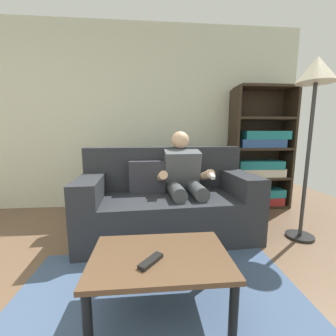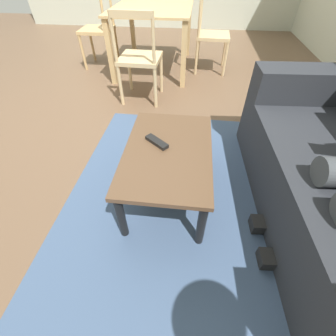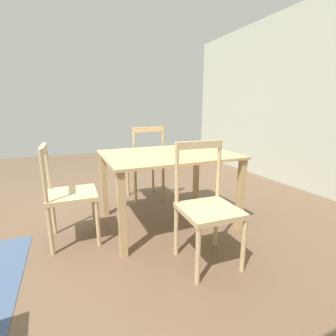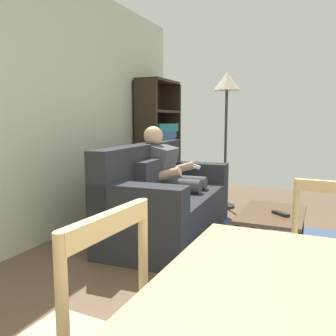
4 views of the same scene
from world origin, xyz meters
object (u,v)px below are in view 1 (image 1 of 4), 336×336
at_px(tv_remote, 151,261).
at_px(bookshelf, 260,159).
at_px(couch, 167,202).
at_px(coffee_table, 160,263).
at_px(person_lounging, 184,180).
at_px(floor_lamp, 315,88).

bearing_deg(tv_remote, bookshelf, -90.73).
bearing_deg(bookshelf, couch, -151.99).
bearing_deg(bookshelf, coffee_table, -130.45).
xyz_separation_m(person_lounging, bookshelf, (1.29, 0.79, 0.13)).
bearing_deg(floor_lamp, coffee_table, -151.49).
xyz_separation_m(tv_remote, bookshelf, (1.67, 1.97, 0.33)).
height_order(couch, coffee_table, couch).
xyz_separation_m(couch, bookshelf, (1.48, 0.79, 0.38)).
distance_m(coffee_table, tv_remote, 0.12).
relative_size(couch, coffee_table, 2.28).
xyz_separation_m(person_lounging, tv_remote, (-0.38, -1.18, -0.20)).
height_order(person_lounging, floor_lamp, floor_lamp).
bearing_deg(couch, bookshelf, 28.01).
height_order(couch, tv_remote, couch).
xyz_separation_m(person_lounging, floor_lamp, (1.23, -0.26, 0.95)).
height_order(coffee_table, bookshelf, bookshelf).
relative_size(person_lounging, tv_remote, 6.70).
bearing_deg(coffee_table, floor_lamp, 28.51).
height_order(person_lounging, bookshelf, bookshelf).
height_order(person_lounging, coffee_table, person_lounging).
bearing_deg(floor_lamp, couch, 169.53).
bearing_deg(bookshelf, person_lounging, -148.57).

